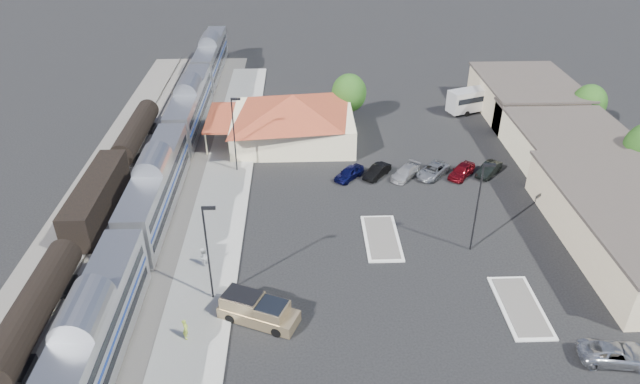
{
  "coord_description": "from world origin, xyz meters",
  "views": [
    {
      "loc": [
        -3.47,
        -42.23,
        31.66
      ],
      "look_at": [
        -1.74,
        6.21,
        2.8
      ],
      "focal_mm": 32.0,
      "sensor_mm": 36.0,
      "label": 1
    }
  ],
  "objects_px": {
    "suv": "(616,354)",
    "coach_bus": "(483,97)",
    "station_depot": "(293,118)",
    "pickup_truck": "(259,311)"
  },
  "relations": [
    {
      "from": "suv",
      "to": "coach_bus",
      "type": "bearing_deg",
      "value": 2.85
    },
    {
      "from": "coach_bus",
      "to": "station_depot",
      "type": "bearing_deg",
      "value": 87.68
    },
    {
      "from": "pickup_truck",
      "to": "suv",
      "type": "relative_size",
      "value": 1.28
    },
    {
      "from": "station_depot",
      "to": "suv",
      "type": "relative_size",
      "value": 3.55
    },
    {
      "from": "pickup_truck",
      "to": "suv",
      "type": "bearing_deg",
      "value": -77.35
    },
    {
      "from": "suv",
      "to": "coach_bus",
      "type": "relative_size",
      "value": 0.48
    },
    {
      "from": "pickup_truck",
      "to": "station_depot",
      "type": "bearing_deg",
      "value": 19.37
    },
    {
      "from": "station_depot",
      "to": "pickup_truck",
      "type": "xyz_separation_m",
      "value": [
        -2.5,
        -32.7,
        -2.11
      ]
    },
    {
      "from": "station_depot",
      "to": "coach_bus",
      "type": "xyz_separation_m",
      "value": [
        26.83,
        9.04,
        -1.17
      ]
    },
    {
      "from": "suv",
      "to": "coach_bus",
      "type": "xyz_separation_m",
      "value": [
        3.44,
        46.82,
        1.25
      ]
    }
  ]
}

